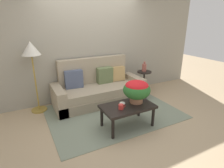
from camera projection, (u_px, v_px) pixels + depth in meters
The scene contains 11 objects.
ground_plane at pixel (117, 116), 3.96m from camera, with size 14.00×14.00×0.00m, color tan.
wall_back at pixel (91, 38), 4.57m from camera, with size 6.40×0.12×3.00m, color gray.
area_rug at pixel (113, 112), 4.12m from camera, with size 2.74×1.99×0.01m, color gray.
couch at pixel (98, 89), 4.56m from camera, with size 2.18×0.86×1.06m.
coffee_table at pixel (128, 108), 3.46m from camera, with size 0.98×0.57×0.44m.
side_table at pixel (144, 78), 5.13m from camera, with size 0.39×0.39×0.60m.
floor_lamp at pixel (31, 54), 3.78m from camera, with size 0.38×0.38×1.54m.
potted_plant at pixel (137, 89), 3.48m from camera, with size 0.51×0.51×0.43m.
coffee_mug at pixel (121, 107), 3.29m from camera, with size 0.13×0.09×0.09m.
snack_bowl at pixel (122, 103), 3.45m from camera, with size 0.11×0.11×0.06m.
table_vase at pixel (144, 67), 5.05m from camera, with size 0.12×0.12×0.27m.
Camera 1 is at (-1.71, -3.07, 1.96)m, focal length 29.78 mm.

